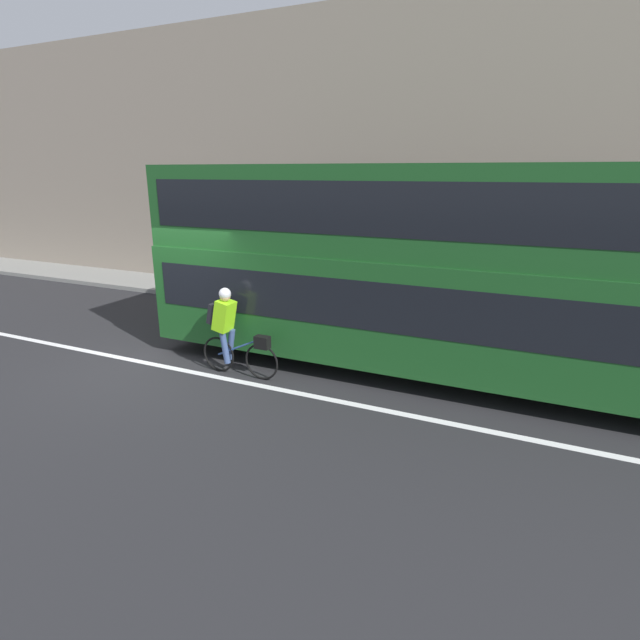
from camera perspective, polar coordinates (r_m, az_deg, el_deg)
The scene contains 7 objects.
ground_plane at distance 10.00m, azimuth -16.92°, elevation -4.73°, with size 80.00×80.00×0.00m, color #232326.
road_center_line at distance 9.87m, azimuth -17.59°, elevation -5.03°, with size 50.00×0.14×0.01m, color silver.
sidewalk_curb at distance 14.05m, azimuth -3.05°, elevation 2.40°, with size 60.00×1.92×0.12m.
building_facade at distance 14.61m, azimuth -1.17°, elevation 17.79°, with size 60.00×0.30×7.61m.
bus at distance 8.74m, azimuth 16.55°, elevation 6.17°, with size 11.39×2.48×3.63m.
cyclist_on_bike at distance 8.93m, azimuth -10.22°, elevation -0.96°, with size 1.56×0.32×1.59m.
trash_bin at distance 14.49m, azimuth -7.83°, elevation 4.90°, with size 0.54×0.54×0.96m.
Camera 1 is at (6.33, -6.88, 3.53)m, focal length 28.00 mm.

